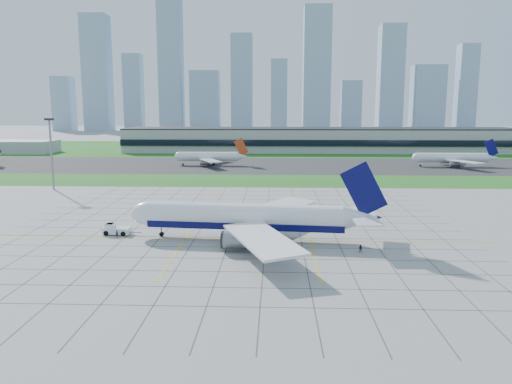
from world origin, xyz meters
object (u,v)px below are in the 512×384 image
crew_near (117,234)px  distant_jet_1 (210,157)px  pushback_tug (116,230)px  distant_jet_2 (453,158)px  crew_far (361,249)px  light_mast (51,145)px  airliner (247,218)px

crew_near → distant_jet_1: distant_jet_1 is taller
pushback_tug → distant_jet_2: (126.08, 141.01, 3.35)m
crew_far → distant_jet_1: size_ratio=0.04×
light_mast → crew_near: bearing=-56.2°
crew_near → distant_jet_2: size_ratio=0.04×
distant_jet_1 → distant_jet_2: (122.61, -0.83, 0.00)m
pushback_tug → crew_far: bearing=-7.8°
distant_jet_1 → distant_jet_2: same height
airliner → distant_jet_2: (95.17, 144.30, -0.46)m
light_mast → distant_jet_1: bearing=59.4°
airliner → crew_far: 25.95m
airliner → pushback_tug: 31.32m
pushback_tug → distant_jet_1: (3.47, 141.84, 3.35)m
distant_jet_2 → crew_near: bearing=-131.1°
crew_far → distant_jet_2: 169.75m
airliner → pushback_tug: bearing=179.5°
light_mast → pushback_tug: size_ratio=2.76×
light_mast → distant_jet_1: light_mast is taller
light_mast → distant_jet_1: 92.08m
distant_jet_1 → crew_far: bearing=-71.7°
airliner → crew_far: size_ratio=32.92×
airliner → light_mast: bearing=143.6°
crew_far → crew_near: bearing=-172.9°
crew_near → airliner: bearing=-39.0°
airliner → crew_far: airliner is taller
light_mast → crew_near: 80.53m
light_mast → airliner: bearing=-42.0°
airliner → crew_near: 30.15m
light_mast → pushback_tug: (42.96, -63.19, -15.05)m
distant_jet_2 → light_mast: bearing=-155.3°
light_mast → airliner: 100.01m
airliner → distant_jet_1: 147.71m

